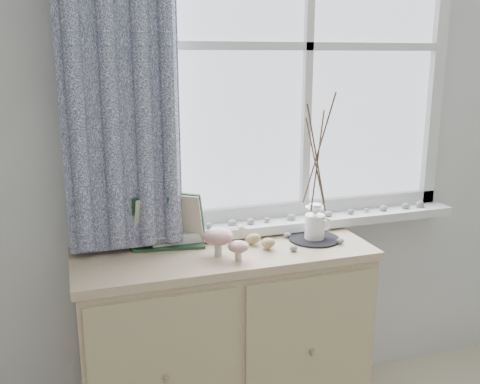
{
  "coord_description": "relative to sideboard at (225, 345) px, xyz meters",
  "views": [
    {
      "loc": [
        -0.72,
        -0.19,
        1.61
      ],
      "look_at": [
        -0.1,
        1.7,
        1.1
      ],
      "focal_mm": 40.0,
      "sensor_mm": 36.0,
      "label": 1
    }
  ],
  "objects": [
    {
      "name": "crocheted_doily",
      "position": [
        0.4,
        0.0,
        0.43
      ],
      "size": [
        0.22,
        0.22,
        0.01
      ],
      "primitive_type": "cylinder",
      "color": "black",
      "rests_on": "sideboard"
    },
    {
      "name": "wooden_eggs",
      "position": [
        0.15,
        -0.01,
        0.45
      ],
      "size": [
        0.09,
        0.11,
        0.07
      ],
      "color": "#A2895A",
      "rests_on": "sideboard"
    },
    {
      "name": "sideboard",
      "position": [
        0.0,
        0.0,
        0.0
      ],
      "size": [
        1.2,
        0.45,
        0.85
      ],
      "color": "beige",
      "rests_on": "ground"
    },
    {
      "name": "sideboard_pebbles",
      "position": [
        0.3,
        0.0,
        0.44
      ],
      "size": [
        0.33,
        0.23,
        0.02
      ],
      "color": "gray",
      "rests_on": "sideboard"
    },
    {
      "name": "toadstool_cluster",
      "position": [
        -0.02,
        -0.06,
        0.49
      ],
      "size": [
        0.16,
        0.17,
        0.11
      ],
      "color": "silver",
      "rests_on": "sideboard"
    },
    {
      "name": "songbird_figurine",
      "position": [
        0.07,
        0.12,
        0.46
      ],
      "size": [
        0.14,
        0.1,
        0.07
      ],
      "primitive_type": null,
      "rotation": [
        0.0,
        0.0,
        -0.43
      ],
      "color": "white",
      "rests_on": "sideboard"
    },
    {
      "name": "botanical_book",
      "position": [
        -0.21,
        0.08,
        0.54
      ],
      "size": [
        0.35,
        0.18,
        0.23
      ],
      "primitive_type": null,
      "rotation": [
        0.0,
        0.0,
        -0.15
      ],
      "color": "#1E3F26",
      "rests_on": "sideboard"
    },
    {
      "name": "twig_pitcher",
      "position": [
        0.4,
        0.0,
        0.79
      ],
      "size": [
        0.28,
        0.28,
        0.63
      ],
      "rotation": [
        0.0,
        0.0,
        -0.33
      ],
      "color": "white",
      "rests_on": "crocheted_doily"
    }
  ]
}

